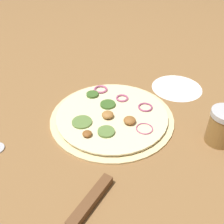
# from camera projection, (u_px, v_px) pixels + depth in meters

# --- Properties ---
(ground_plane) EXTENTS (3.00, 3.00, 0.00)m
(ground_plane) POSITION_uv_depth(u_px,v_px,m) (112.00, 118.00, 0.68)
(ground_plane) COLOR brown
(pizza) EXTENTS (0.32, 0.32, 0.03)m
(pizza) POSITION_uv_depth(u_px,v_px,m) (112.00, 116.00, 0.67)
(pizza) COLOR beige
(pizza) RESTS_ON ground_plane
(knife) EXTENTS (0.23, 0.21, 0.02)m
(knife) POSITION_uv_depth(u_px,v_px,m) (80.00, 215.00, 0.45)
(knife) COLOR silver
(knife) RESTS_ON ground_plane
(spice_jar) EXTENTS (0.07, 0.07, 0.09)m
(spice_jar) POSITION_uv_depth(u_px,v_px,m) (222.00, 127.00, 0.58)
(spice_jar) COLOR olive
(spice_jar) RESTS_ON ground_plane
(flour_patch) EXTENTS (0.15, 0.15, 0.00)m
(flour_patch) POSITION_uv_depth(u_px,v_px,m) (177.00, 88.00, 0.79)
(flour_patch) COLOR white
(flour_patch) RESTS_ON ground_plane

